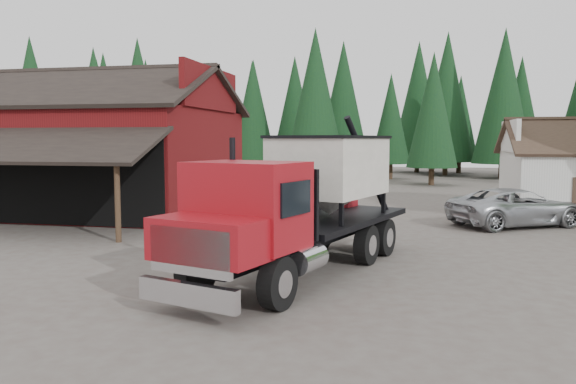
# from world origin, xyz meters

# --- Properties ---
(ground) EXTENTS (120.00, 120.00, 0.00)m
(ground) POSITION_xyz_m (0.00, 0.00, 0.00)
(ground) COLOR #4F453E
(ground) RESTS_ON ground
(red_barn) EXTENTS (12.80, 13.63, 7.18)m
(red_barn) POSITION_xyz_m (-11.00, 9.90, 2.69)
(red_barn) COLOR #5E0F11
(red_barn) RESTS_ON ground
(conifer_backdrop) EXTENTS (76.00, 16.00, 16.00)m
(conifer_backdrop) POSITION_xyz_m (0.00, 42.00, 0.00)
(conifer_backdrop) COLOR black
(conifer_backdrop) RESTS_ON ground
(near_pine_a) EXTENTS (4.40, 4.40, 11.40)m
(near_pine_a) POSITION_xyz_m (-22.00, 28.00, 6.39)
(near_pine_a) COLOR #382619
(near_pine_a) RESTS_ON ground
(near_pine_b) EXTENTS (3.96, 3.96, 10.40)m
(near_pine_b) POSITION_xyz_m (6.00, 30.00, 5.89)
(near_pine_b) COLOR #382619
(near_pine_b) RESTS_ON ground
(near_pine_d) EXTENTS (5.28, 5.28, 13.40)m
(near_pine_d) POSITION_xyz_m (-4.00, 34.00, 7.39)
(near_pine_d) COLOR #382619
(near_pine_d) RESTS_ON ground
(feed_truck) EXTENTS (5.25, 9.81, 4.28)m
(feed_truck) POSITION_xyz_m (1.57, -1.02, 2.00)
(feed_truck) COLOR black
(feed_truck) RESTS_ON ground
(silver_car) EXTENTS (6.20, 5.07, 1.57)m
(silver_car) POSITION_xyz_m (8.69, 9.00, 0.79)
(silver_car) COLOR #AFB2B8
(silver_car) RESTS_ON ground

